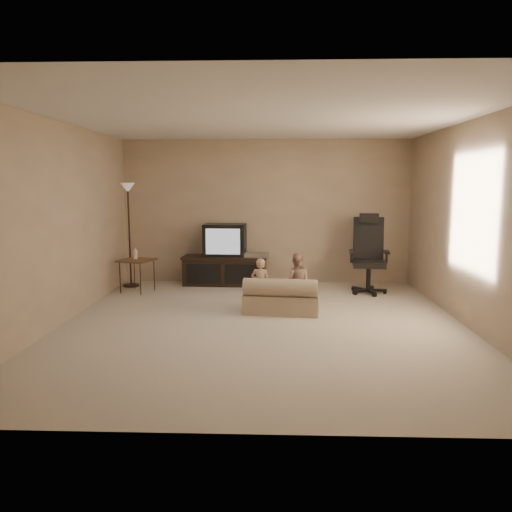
{
  "coord_description": "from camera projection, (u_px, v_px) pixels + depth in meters",
  "views": [
    {
      "loc": [
        0.13,
        -6.01,
        1.73
      ],
      "look_at": [
        -0.1,
        0.6,
        0.78
      ],
      "focal_mm": 35.0,
      "sensor_mm": 36.0,
      "label": 1
    }
  ],
  "objects": [
    {
      "name": "toddler_left",
      "position": [
        261.0,
        285.0,
        6.8
      ],
      "size": [
        0.31,
        0.26,
        0.74
      ],
      "primitive_type": "imported",
      "rotation": [
        0.0,
        0.0,
        2.87
      ],
      "color": "tan",
      "rests_on": "floor"
    },
    {
      "name": "child_sofa",
      "position": [
        281.0,
        298.0,
        6.74
      ],
      "size": [
        1.06,
        0.67,
        0.49
      ],
      "rotation": [
        0.0,
        0.0,
        -0.11
      ],
      "color": "tan",
      "rests_on": "floor"
    },
    {
      "name": "tv_stand",
      "position": [
        225.0,
        260.0,
        8.63
      ],
      "size": [
        1.49,
        0.61,
        1.06
      ],
      "rotation": [
        0.0,
        0.0,
        -0.05
      ],
      "color": "black",
      "rests_on": "floor"
    },
    {
      "name": "side_table",
      "position": [
        137.0,
        260.0,
        8.01
      ],
      "size": [
        0.62,
        0.62,
        0.72
      ],
      "rotation": [
        0.0,
        0.0,
        -0.34
      ],
      "color": "brown",
      "rests_on": "floor"
    },
    {
      "name": "office_chair",
      "position": [
        368.0,
        265.0,
        7.99
      ],
      "size": [
        0.64,
        0.67,
        1.26
      ],
      "rotation": [
        0.0,
        0.0,
        -0.11
      ],
      "color": "black",
      "rests_on": "floor"
    },
    {
      "name": "floor",
      "position": [
        262.0,
        325.0,
        6.2
      ],
      "size": [
        5.5,
        5.5,
        0.0
      ],
      "primitive_type": "plane",
      "color": "#C2B19A",
      "rests_on": "ground"
    },
    {
      "name": "floor_lamp",
      "position": [
        129.0,
        211.0,
        8.35
      ],
      "size": [
        0.27,
        0.27,
        1.75
      ],
      "color": "black",
      "rests_on": "floor"
    },
    {
      "name": "room_shell",
      "position": [
        263.0,
        202.0,
        5.98
      ],
      "size": [
        5.5,
        5.5,
        5.5
      ],
      "color": "silver",
      "rests_on": "floor"
    },
    {
      "name": "toddler_right",
      "position": [
        296.0,
        282.0,
        6.88
      ],
      "size": [
        0.41,
        0.26,
        0.79
      ],
      "primitive_type": "imported",
      "rotation": [
        0.0,
        0.0,
        3.01
      ],
      "color": "tan",
      "rests_on": "floor"
    }
  ]
}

